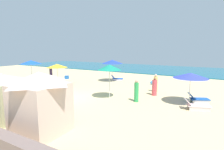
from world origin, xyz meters
name	(u,v)px	position (x,y,z in m)	size (l,w,h in m)	color
ground_plane	(68,98)	(0.00, 0.00, 0.00)	(60.00, 60.00, 0.00)	#DBBF89
ocean	(154,69)	(0.00, 22.73, 0.06)	(60.00, 14.53, 0.12)	#17647D
cabana_2	(6,96)	(-0.01, -4.74, 1.26)	(2.36, 2.09, 2.46)	#C2C191
cabana_3	(40,102)	(3.01, -4.92, 1.45)	(2.39, 2.36, 2.82)	beige
umbrella_0	(109,67)	(2.84, 1.54, 2.43)	(1.81, 1.81, 2.64)	silver
umbrella_1	(112,62)	(-0.56, 7.95, 2.32)	(2.40, 2.40, 2.53)	silver
lounge_chair_1_0	(117,78)	(-0.42, 8.84, 0.24)	(1.52, 1.12, 0.67)	silver
umbrella_2	(57,66)	(-4.96, 3.69, 2.00)	(2.20, 2.20, 2.19)	silver
lounge_chair_2_0	(52,80)	(-6.19, 4.01, 0.28)	(1.45, 1.13, 0.68)	silver
umbrella_3	(31,62)	(-7.45, 2.36, 2.38)	(2.15, 2.15, 2.57)	silver
umbrella_4	(191,76)	(8.38, 3.04, 2.01)	(2.32, 2.32, 2.20)	silver
lounge_chair_4_0	(198,99)	(8.89, 3.85, 0.25)	(1.56, 1.16, 0.67)	silver
lounge_chair_4_1	(197,106)	(8.96, 2.01, 0.27)	(1.65, 1.10, 0.70)	silver
beachgoer_0	(155,87)	(5.59, 4.16, 0.68)	(0.49, 0.49, 1.49)	#DD4B53
beachgoer_1	(136,91)	(4.97, 1.75, 0.77)	(0.42, 0.42, 1.62)	green
beachgoer_2	(51,74)	(-7.39, 4.96, 0.78)	(0.39, 0.39, 1.67)	#261B2C
beachgoer_3	(156,84)	(5.32, 5.39, 0.75)	(0.39, 0.39, 1.60)	#F9D169
beach_ball_0	(152,83)	(4.06, 8.53, 0.20)	(0.40, 0.40, 0.40)	#3C90D4
cooler_box_1	(67,77)	(-6.47, 6.65, 0.21)	(0.51, 0.35, 0.41)	#205EB4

